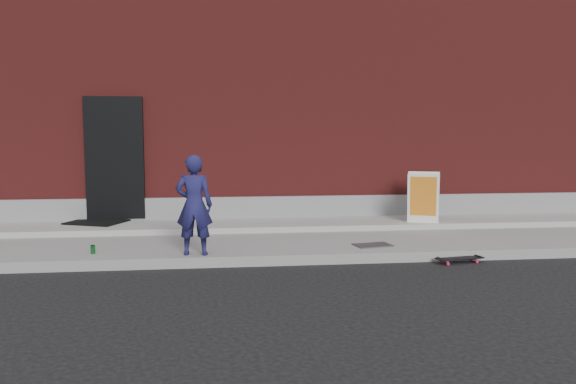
{
  "coord_description": "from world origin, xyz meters",
  "views": [
    {
      "loc": [
        -0.64,
        -7.67,
        1.85
      ],
      "look_at": [
        0.36,
        0.8,
        0.96
      ],
      "focal_mm": 35.0,
      "sensor_mm": 36.0,
      "label": 1
    }
  ],
  "objects": [
    {
      "name": "doormat",
      "position": [
        -2.9,
        2.66,
        0.26
      ],
      "size": [
        1.15,
        1.06,
        0.03
      ],
      "primitive_type": "cube",
      "rotation": [
        0.0,
        0.0,
        -0.4
      ],
      "color": "black",
      "rests_on": "apron"
    },
    {
      "name": "ground",
      "position": [
        0.0,
        0.0,
        0.0
      ],
      "size": [
        80.0,
        80.0,
        0.0
      ],
      "primitive_type": "plane",
      "color": "black",
      "rests_on": "ground"
    },
    {
      "name": "pizza_sign",
      "position": [
        2.97,
        2.04,
        0.71
      ],
      "size": [
        0.75,
        0.8,
        0.92
      ],
      "color": "white",
      "rests_on": "apron"
    },
    {
      "name": "skateboard",
      "position": [
        2.73,
        -0.12,
        0.06
      ],
      "size": [
        0.71,
        0.29,
        0.08
      ],
      "color": "red",
      "rests_on": "ground"
    },
    {
      "name": "sidewalk",
      "position": [
        0.0,
        1.5,
        0.07
      ],
      "size": [
        20.0,
        3.0,
        0.15
      ],
      "primitive_type": "cube",
      "color": "gray",
      "rests_on": "ground"
    },
    {
      "name": "soda_can",
      "position": [
        -2.48,
        0.44,
        0.21
      ],
      "size": [
        0.08,
        0.08,
        0.12
      ],
      "primitive_type": "cylinder",
      "rotation": [
        0.0,
        0.0,
        0.34
      ],
      "color": "#167126",
      "rests_on": "sidewalk"
    },
    {
      "name": "utility_plate",
      "position": [
        1.63,
        0.53,
        0.16
      ],
      "size": [
        0.61,
        0.46,
        0.02
      ],
      "primitive_type": "cube",
      "rotation": [
        0.0,
        0.0,
        0.2
      ],
      "color": "#4F4F54",
      "rests_on": "sidewalk"
    },
    {
      "name": "building",
      "position": [
        -0.0,
        6.99,
        2.5
      ],
      "size": [
        20.0,
        8.1,
        5.0
      ],
      "color": "maroon",
      "rests_on": "ground"
    },
    {
      "name": "child",
      "position": [
        -1.03,
        0.2,
        0.86
      ],
      "size": [
        0.54,
        0.38,
        1.41
      ],
      "primitive_type": "imported",
      "rotation": [
        0.0,
        0.0,
        3.05
      ],
      "color": "#1A1A48",
      "rests_on": "sidewalk"
    },
    {
      "name": "apron",
      "position": [
        0.0,
        2.4,
        0.2
      ],
      "size": [
        20.0,
        1.2,
        0.1
      ],
      "primitive_type": "cube",
      "color": "#969691",
      "rests_on": "sidewalk"
    }
  ]
}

